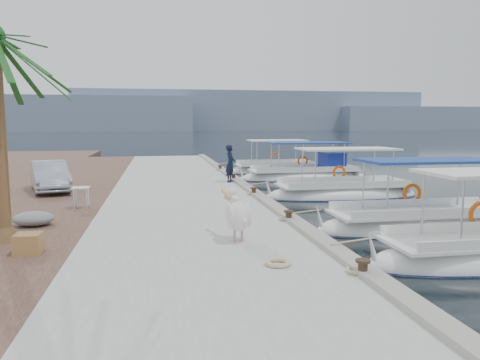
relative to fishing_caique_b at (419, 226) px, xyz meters
name	(u,v)px	position (x,y,z in m)	size (l,w,h in m)	color
ground	(271,215)	(-4.04, 3.13, -0.12)	(400.00, 400.00, 0.00)	black
concrete_quay	(182,191)	(-7.04, 8.13, 0.13)	(6.00, 40.00, 0.50)	#A4A59F
quay_curb	(241,183)	(-4.26, 8.13, 0.44)	(0.44, 40.00, 0.12)	gray
cobblestone_strip	(68,194)	(-12.04, 8.13, 0.13)	(4.00, 40.00, 0.50)	#4C3228
distant_hills	(230,114)	(25.57, 204.63, 7.49)	(330.00, 60.00, 18.00)	slate
fishing_caique_b	(419,226)	(0.00, 0.00, 0.00)	(6.91, 2.19, 2.83)	white
fishing_caique_c	(342,194)	(0.16, 6.70, 0.00)	(7.24, 2.46, 2.83)	white
fishing_caique_d	(305,176)	(0.62, 13.52, 0.06)	(7.94, 2.48, 2.83)	white
fishing_caique_e	(275,171)	(-0.26, 17.50, 0.00)	(6.38, 2.41, 2.83)	white
mooring_bollards	(254,191)	(-4.39, 4.63, 0.57)	(0.28, 20.28, 0.33)	black
pelican	(238,215)	(-6.24, -2.34, 1.02)	(0.71, 1.62, 1.25)	tan
fisherman	(230,164)	(-4.64, 9.06, 1.28)	(0.66, 0.43, 1.81)	black
parked_car	(50,176)	(-12.59, 7.34, 1.01)	(1.35, 3.86, 1.27)	#ACB5C5
wooden_crate	(28,243)	(-10.95, -2.60, 0.60)	(0.55, 0.55, 0.44)	olive
tarp_bundle	(33,219)	(-11.56, 0.34, 0.58)	(1.10, 0.90, 0.40)	slate
folding_table	(81,193)	(-10.66, 2.82, 0.90)	(0.55, 0.55, 0.73)	silver
rope_coil	(278,263)	(-5.77, -4.40, 0.43)	(0.54, 0.54, 0.10)	#C6B284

